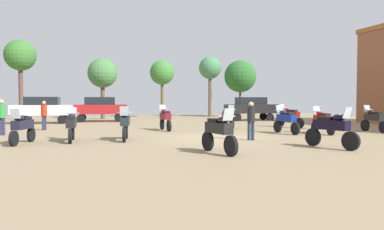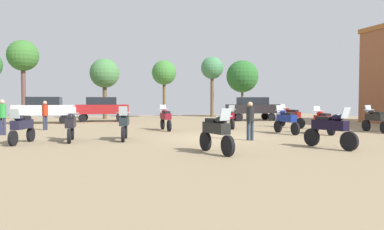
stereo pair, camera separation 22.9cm
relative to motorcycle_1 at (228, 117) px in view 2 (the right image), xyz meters
name	(u,v)px [view 2 (the right image)]	position (x,y,z in m)	size (l,w,h in m)	color
ground_plane	(215,138)	(-2.64, -5.06, -0.73)	(44.00, 52.00, 0.02)	#937E5D
motorcycle_1	(228,117)	(0.00, 0.00, 0.00)	(0.62, 2.27, 1.46)	black
motorcycle_2	(290,116)	(4.15, -0.27, 0.02)	(0.81, 2.26, 1.50)	black
motorcycle_3	(22,126)	(-10.89, -5.10, -0.02)	(0.80, 2.06, 1.44)	black
motorcycle_4	(166,118)	(-4.02, -0.31, 0.00)	(0.62, 2.15, 1.48)	black
motorcycle_5	(216,131)	(-4.24, -9.75, 0.01)	(0.70, 2.11, 1.50)	black
motorcycle_6	(330,128)	(0.17, -9.68, 0.02)	(0.82, 2.24, 1.51)	black
motorcycle_7	(323,120)	(3.38, -4.72, -0.02)	(0.62, 2.11, 1.44)	black
motorcycle_8	(124,124)	(-6.80, -4.90, 0.01)	(0.67, 2.13, 1.49)	black
motorcycle_9	(375,119)	(6.74, -4.63, 0.00)	(0.62, 2.10, 1.48)	black
motorcycle_10	(71,125)	(-9.04, -4.72, -0.01)	(0.62, 2.12, 1.44)	black
motorcycle_12	(286,120)	(1.63, -4.05, 0.01)	(0.62, 2.21, 1.48)	black
car_1	(45,108)	(-11.54, 8.40, 0.45)	(4.42, 2.10, 2.00)	black
car_2	(252,107)	(5.23, 7.72, 0.45)	(4.42, 2.11, 2.00)	black
car_3	(102,107)	(-7.30, 9.72, 0.45)	(4.41, 2.08, 2.00)	black
person_1	(45,113)	(-10.78, 1.90, 0.28)	(0.47, 0.47, 1.72)	#292D40
person_2	(2,114)	(-12.48, -0.87, 0.33)	(0.42, 0.42, 1.79)	#262A4A
person_3	(250,118)	(-1.51, -6.44, 0.26)	(0.38, 0.38, 1.69)	#212E3F
tree_1	(23,57)	(-14.06, 15.22, 4.98)	(2.79, 2.79, 7.21)	brown
tree_2	(212,69)	(4.09, 15.15, 4.28)	(2.33, 2.33, 6.28)	brown
tree_3	(242,76)	(7.02, 14.01, 3.48)	(3.32, 3.32, 5.87)	brown
tree_4	(105,74)	(-6.88, 14.05, 3.49)	(2.73, 2.73, 5.64)	brown
tree_6	(164,73)	(-1.04, 14.98, 3.74)	(2.45, 2.45, 5.74)	brown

